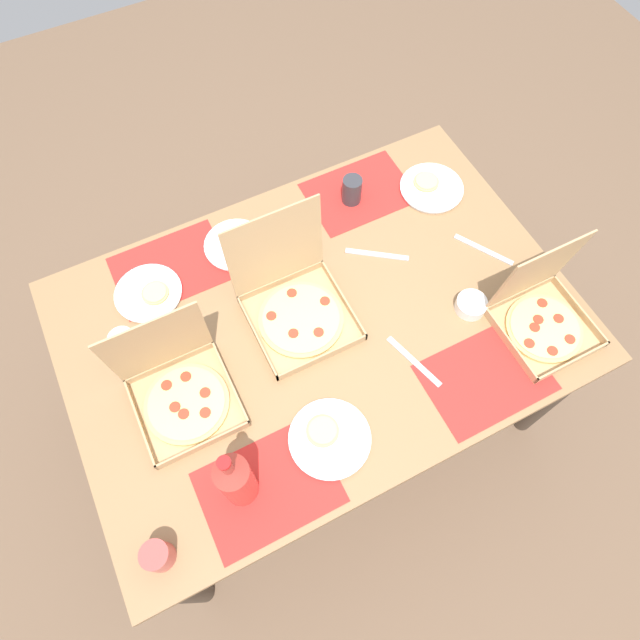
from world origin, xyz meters
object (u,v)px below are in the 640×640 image
at_px(plate_near_left, 236,245).
at_px(plate_far_left, 431,188).
at_px(cup_dark, 126,345).
at_px(pizza_box_center, 295,304).
at_px(soda_bottle, 236,479).
at_px(condiment_bowl, 471,305).
at_px(pizza_box_edge_far, 181,391).
at_px(cup_clear_left, 352,190).
at_px(plate_middle, 329,438).
at_px(plate_near_right, 149,293).
at_px(pizza_box_corner_right, 543,316).
at_px(cup_clear_right, 158,556).

relative_size(plate_near_left, plate_far_left, 0.93).
bearing_deg(cup_dark, plate_near_left, 26.05).
relative_size(pizza_box_center, cup_dark, 3.28).
xyz_separation_m(pizza_box_center, soda_bottle, (-0.36, -0.42, 0.08)).
relative_size(soda_bottle, cup_dark, 3.16).
relative_size(pizza_box_center, condiment_bowl, 3.50).
height_order(pizza_box_edge_far, cup_clear_left, pizza_box_edge_far).
bearing_deg(pizza_box_edge_far, plate_near_left, 50.87).
height_order(plate_middle, plate_near_right, same).
bearing_deg(soda_bottle, plate_near_left, 68.43).
bearing_deg(cup_clear_left, plate_far_left, -17.45).
xyz_separation_m(cup_clear_left, condiment_bowl, (0.13, -0.55, -0.03)).
xyz_separation_m(soda_bottle, condiment_bowl, (0.85, 0.19, -0.11)).
bearing_deg(condiment_bowl, cup_clear_left, 103.23).
xyz_separation_m(pizza_box_corner_right, plate_near_right, (-1.04, 0.63, -0.04)).
height_order(plate_near_right, cup_clear_left, cup_clear_left).
bearing_deg(cup_clear_left, cup_dark, -166.11).
xyz_separation_m(pizza_box_center, cup_dark, (-0.50, 0.10, 0.00)).
bearing_deg(pizza_box_edge_far, cup_dark, 114.99).
height_order(pizza_box_corner_right, pizza_box_edge_far, pizza_box_edge_far).
distance_m(pizza_box_edge_far, cup_clear_right, 0.43).
bearing_deg(cup_dark, condiment_bowl, -18.43).
bearing_deg(plate_near_left, condiment_bowl, -43.89).
distance_m(plate_middle, cup_clear_right, 0.52).
bearing_deg(plate_near_left, pizza_box_corner_right, -43.31).
distance_m(pizza_box_center, plate_far_left, 0.68).
bearing_deg(soda_bottle, pizza_box_edge_far, 98.71).
bearing_deg(plate_near_left, cup_dark, -153.95).
bearing_deg(pizza_box_edge_far, pizza_box_corner_right, -14.15).
distance_m(soda_bottle, cup_clear_right, 0.27).
xyz_separation_m(cup_clear_right, cup_dark, (0.10, 0.58, 0.01)).
distance_m(pizza_box_center, cup_dark, 0.51).
bearing_deg(cup_dark, pizza_box_edge_far, -65.01).
xyz_separation_m(pizza_box_corner_right, plate_near_left, (-0.72, 0.68, -0.04)).
height_order(pizza_box_center, condiment_bowl, pizza_box_center).
relative_size(soda_bottle, condiment_bowl, 3.37).
xyz_separation_m(plate_middle, cup_dark, (-0.41, 0.50, 0.04)).
bearing_deg(plate_far_left, pizza_box_edge_far, -162.37).
bearing_deg(plate_far_left, condiment_bowl, -107.35).
relative_size(plate_near_left, soda_bottle, 0.64).
bearing_deg(plate_middle, cup_dark, 129.36).
xyz_separation_m(plate_middle, plate_far_left, (0.73, 0.63, -0.00)).
bearing_deg(cup_clear_left, pizza_box_corner_right, -67.28).
height_order(pizza_box_corner_right, condiment_bowl, pizza_box_corner_right).
bearing_deg(plate_middle, pizza_box_corner_right, 2.50).
distance_m(plate_near_right, cup_clear_right, 0.78).
distance_m(pizza_box_corner_right, plate_near_left, 0.99).
relative_size(pizza_box_center, plate_near_left, 1.62).
bearing_deg(pizza_box_center, pizza_box_corner_right, -29.78).
bearing_deg(plate_near_right, cup_clear_left, 3.79).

